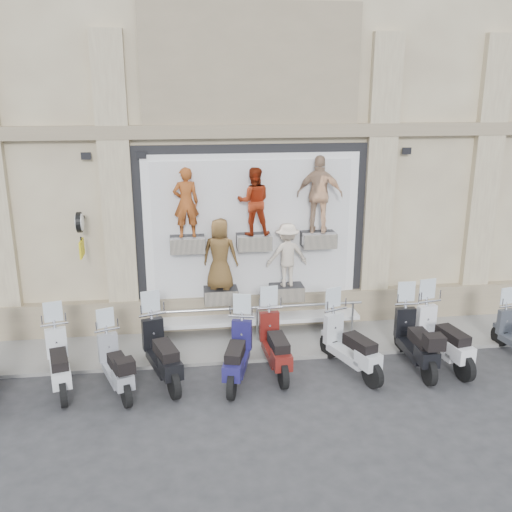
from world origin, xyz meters
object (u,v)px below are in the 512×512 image
object	(u,v)px
guard_rail	(257,325)
scooter_b	(58,351)
clock_sign_bracket	(80,229)
scooter_f	(275,334)
scooter_d	(161,342)
scooter_i	(444,327)
scooter_e	(237,343)
scooter_g	(351,335)
scooter_c	(115,355)
scooter_h	(416,330)

from	to	relation	value
guard_rail	scooter_b	xyz separation A→B (m)	(-4.19, -1.54, 0.35)
clock_sign_bracket	scooter_f	bearing A→B (deg)	-24.32
guard_rail	scooter_d	world-z (taller)	scooter_d
scooter_b	scooter_i	xyz separation A→B (m)	(8.02, -0.05, 0.06)
scooter_d	clock_sign_bracket	bearing A→B (deg)	113.85
clock_sign_bracket	scooter_f	xyz separation A→B (m)	(4.10, -1.85, -1.97)
guard_rail	scooter_f	world-z (taller)	scooter_f
guard_rail	scooter_i	bearing A→B (deg)	-22.51
scooter_e	scooter_g	distance (m)	2.39
clock_sign_bracket	scooter_g	distance (m)	6.35
scooter_c	scooter_e	bearing A→B (deg)	-18.05
clock_sign_bracket	scooter_i	size ratio (longest dim) A/B	0.48
scooter_i	clock_sign_bracket	bearing A→B (deg)	154.61
scooter_f	scooter_i	size ratio (longest dim) A/B	0.96
guard_rail	scooter_e	xyz separation A→B (m)	(-0.64, -1.69, 0.36)
scooter_g	scooter_h	world-z (taller)	scooter_h
scooter_b	guard_rail	bearing A→B (deg)	6.04
guard_rail	clock_sign_bracket	xyz separation A→B (m)	(-3.90, 0.47, 2.34)
scooter_g	scooter_i	bearing A→B (deg)	-18.47
scooter_f	scooter_h	distance (m)	3.01
clock_sign_bracket	scooter_h	xyz separation A→B (m)	(7.09, -2.10, -1.95)
scooter_c	scooter_g	xyz separation A→B (m)	(4.82, 0.12, 0.07)
scooter_e	scooter_f	size ratio (longest dim) A/B	0.98
scooter_b	scooter_h	world-z (taller)	scooter_h
scooter_b	scooter_e	distance (m)	3.55
clock_sign_bracket	scooter_e	xyz separation A→B (m)	(3.26, -2.16, -1.98)
scooter_d	scooter_i	xyz separation A→B (m)	(6.00, -0.09, 0.00)
scooter_d	scooter_f	world-z (taller)	scooter_d
scooter_c	scooter_i	distance (m)	6.90
scooter_b	scooter_c	world-z (taller)	scooter_b
clock_sign_bracket	scooter_i	world-z (taller)	clock_sign_bracket
scooter_f	scooter_h	world-z (taller)	scooter_h
scooter_h	clock_sign_bracket	bearing A→B (deg)	163.86
scooter_b	scooter_d	xyz separation A→B (m)	(2.02, 0.04, 0.05)
clock_sign_bracket	scooter_f	world-z (taller)	clock_sign_bracket
scooter_b	scooter_g	bearing A→B (deg)	-15.21
scooter_e	scooter_d	bearing A→B (deg)	-172.36
scooter_e	clock_sign_bracket	bearing A→B (deg)	161.37
scooter_c	scooter_e	world-z (taller)	scooter_e
guard_rail	scooter_i	distance (m)	4.17
scooter_c	scooter_f	distance (m)	3.29
scooter_b	scooter_i	world-z (taller)	scooter_i
scooter_c	scooter_g	distance (m)	4.82
scooter_g	scooter_d	bearing A→B (deg)	157.51
guard_rail	scooter_e	world-z (taller)	scooter_e
clock_sign_bracket	scooter_g	size ratio (longest dim) A/B	0.49
guard_rail	scooter_h	world-z (taller)	scooter_h
scooter_e	scooter_f	bearing A→B (deg)	35.07
scooter_d	guard_rail	bearing A→B (deg)	17.07
scooter_c	scooter_h	size ratio (longest dim) A/B	0.90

